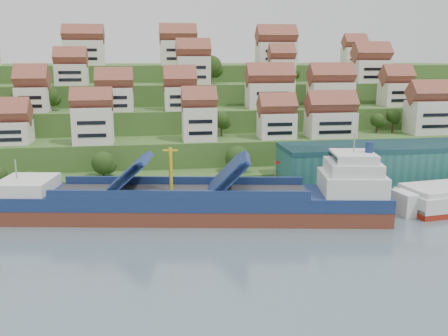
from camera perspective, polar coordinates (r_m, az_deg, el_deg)
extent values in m
plane|color=slate|center=(107.90, -2.28, -5.87)|extent=(300.00, 300.00, 0.00)
cube|color=gray|center=(125.25, 6.09, -2.78)|extent=(180.00, 14.00, 2.20)
cube|color=#2D4C1E|center=(190.80, -5.14, 2.85)|extent=(260.00, 128.00, 4.00)
cube|color=#2D4C1E|center=(195.18, -5.25, 4.11)|extent=(260.00, 118.00, 11.00)
cube|color=#2D4C1E|center=(202.61, -5.41, 5.42)|extent=(260.00, 102.00, 18.00)
cube|color=#2D4C1E|center=(210.15, -5.56, 6.63)|extent=(260.00, 86.00, 25.00)
cube|color=#2D4C1E|center=(218.82, -5.70, 7.66)|extent=(260.00, 68.00, 31.00)
cube|color=silver|center=(147.94, -23.14, 3.76)|extent=(10.32, 8.57, 6.01)
cube|color=silver|center=(140.00, -14.74, 4.72)|extent=(10.56, 7.03, 9.91)
cube|color=silver|center=(141.02, -2.85, 5.06)|extent=(9.30, 7.62, 9.40)
cube|color=silver|center=(145.98, 6.03, 4.84)|extent=(10.24, 7.73, 7.24)
cube|color=silver|center=(150.46, 12.05, 4.89)|extent=(13.77, 8.26, 7.35)
cube|color=silver|center=(165.97, 22.45, 5.38)|extent=(13.34, 8.31, 10.04)
cube|color=silver|center=(161.52, -20.95, 7.34)|extent=(9.26, 8.98, 7.30)
cube|color=silver|center=(155.99, -12.34, 7.67)|extent=(10.79, 7.90, 7.06)
cube|color=silver|center=(156.04, -5.04, 7.93)|extent=(9.53, 8.56, 7.13)
cube|color=silver|center=(162.64, 5.23, 8.26)|extent=(14.62, 8.36, 7.97)
cube|color=silver|center=(166.87, 12.06, 8.17)|extent=(13.81, 8.18, 8.08)
cube|color=silver|center=(178.52, 19.01, 7.96)|extent=(9.66, 8.04, 7.60)
cube|color=silver|center=(173.40, -17.03, 10.17)|extent=(10.09, 7.30, 6.82)
cube|color=silver|center=(171.85, -3.51, 11.07)|extent=(11.00, 7.79, 9.27)
cube|color=silver|center=(178.10, 6.55, 10.90)|extent=(8.61, 7.14, 8.22)
cube|color=silver|center=(189.31, 16.41, 10.53)|extent=(12.53, 8.47, 7.94)
cube|color=silver|center=(192.41, -15.69, 12.54)|extent=(14.06, 7.51, 8.90)
cube|color=silver|center=(191.28, -5.23, 12.95)|extent=(13.10, 8.15, 8.96)
cube|color=silver|center=(196.13, 5.96, 12.85)|extent=(14.52, 8.73, 8.41)
cube|color=silver|center=(209.75, 14.65, 12.26)|extent=(8.74, 7.05, 6.71)
ellipsoid|color=#244015|center=(132.54, 1.55, 1.13)|extent=(6.66, 6.66, 6.66)
ellipsoid|color=#244015|center=(131.31, -13.65, 0.57)|extent=(5.89, 5.89, 5.89)
ellipsoid|color=#244015|center=(161.96, 17.13, 5.25)|extent=(4.26, 4.26, 4.26)
ellipsoid|color=#244015|center=(164.10, 18.79, 5.69)|extent=(4.46, 4.46, 4.46)
ellipsoid|color=#244015|center=(148.05, -0.30, 5.53)|extent=(4.95, 4.95, 4.95)
ellipsoid|color=#244015|center=(171.18, 10.53, 8.90)|extent=(4.15, 4.15, 4.15)
ellipsoid|color=#244015|center=(166.28, -22.35, 7.34)|extent=(5.10, 5.10, 5.10)
ellipsoid|color=#244015|center=(162.91, -19.30, 7.76)|extent=(5.83, 5.83, 5.83)
ellipsoid|color=#244015|center=(176.34, -1.48, 11.54)|extent=(7.43, 7.43, 7.43)
ellipsoid|color=#244015|center=(183.05, 5.37, 11.11)|extent=(4.27, 4.27, 4.27)
ellipsoid|color=#244015|center=(183.28, 8.00, 10.72)|extent=(4.09, 4.09, 4.09)
ellipsoid|color=#244015|center=(127.29, -21.28, -1.19)|extent=(4.18, 4.18, 4.18)
cube|color=#225E58|center=(137.11, 18.99, 0.57)|extent=(60.00, 15.00, 10.00)
cylinder|color=gray|center=(118.79, 5.82, -1.08)|extent=(0.16, 0.16, 8.00)
cube|color=maroon|center=(118.15, 6.14, 0.63)|extent=(1.20, 0.05, 0.80)
cube|color=#5F2B1D|center=(108.44, -3.73, -5.24)|extent=(84.30, 26.39, 5.34)
cube|color=navy|center=(107.39, -3.76, -3.41)|extent=(84.32, 26.52, 2.78)
cube|color=silver|center=(115.05, -21.57, -1.83)|extent=(12.55, 13.77, 2.78)
cube|color=#262628|center=(107.21, -4.91, -2.69)|extent=(54.48, 19.56, 0.32)
cube|color=navy|center=(108.14, -11.15, -0.77)|extent=(9.84, 12.95, 7.39)
cube|color=navy|center=(105.77, 0.25, -0.83)|extent=(9.44, 12.89, 7.81)
cylinder|color=yellow|center=(106.31, -6.10, -0.24)|extent=(0.86, 0.86, 9.61)
cube|color=silver|center=(109.16, 14.41, -1.67)|extent=(14.65, 14.13, 4.27)
cube|color=silver|center=(108.39, 14.51, 0.08)|extent=(12.33, 12.51, 2.67)
cube|color=silver|center=(107.95, 14.57, 1.24)|extent=(10.02, 10.89, 1.92)
cylinder|color=navy|center=(108.38, 16.28, 2.28)|extent=(1.97, 1.97, 2.35)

